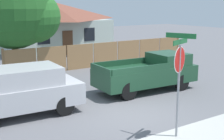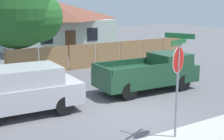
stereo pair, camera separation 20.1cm
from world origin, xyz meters
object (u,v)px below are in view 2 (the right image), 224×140
oak_tree (20,10)px  stop_sign (178,67)px  red_suv (20,89)px  orange_pickup (150,73)px  house (53,25)px

oak_tree → stop_sign: (1.11, -11.96, -1.50)m
red_suv → orange_pickup: 6.25m
orange_pickup → red_suv: bearing=-176.7°
oak_tree → red_suv: 8.15m
house → stop_sign: bearing=-101.9°
house → stop_sign: (-4.21, -20.04, -0.04)m
house → oak_tree: bearing=-123.4°
red_suv → orange_pickup: size_ratio=0.89×
oak_tree → orange_pickup: bearing=-61.9°
red_suv → stop_sign: 5.93m
house → red_suv: (-7.66, -15.38, -1.29)m
house → red_suv: bearing=-116.5°
house → stop_sign: size_ratio=3.00×
stop_sign → red_suv: bearing=104.4°
orange_pickup → stop_sign: 5.59m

